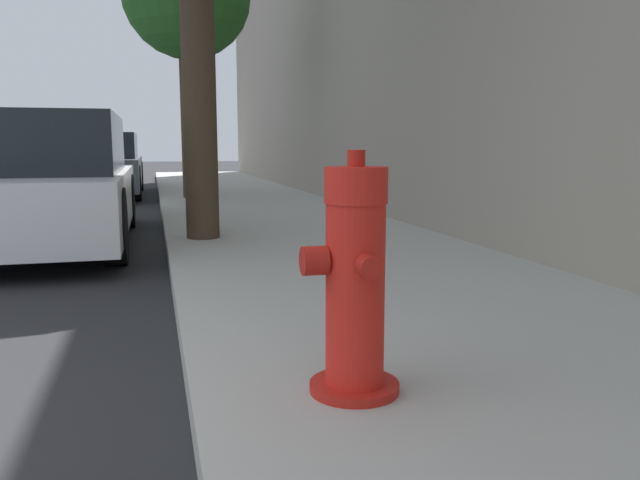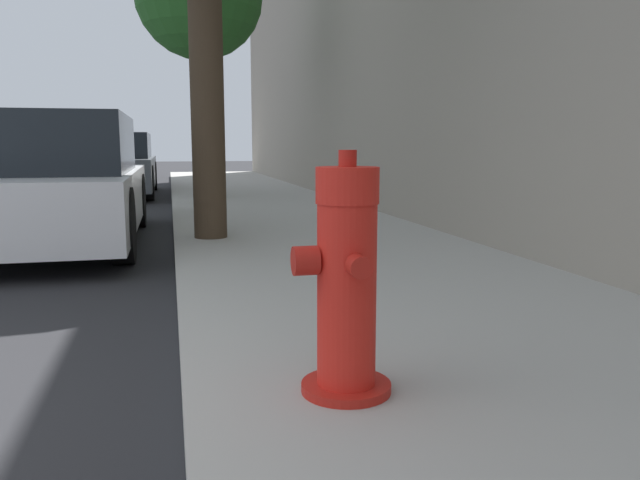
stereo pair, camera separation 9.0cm
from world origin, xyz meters
TOP-DOWN VIEW (x-y plane):
  - sidewalk_slab at (3.56, 0.00)m, footprint 2.82×40.00m
  - fire_hydrant at (2.75, 0.17)m, footprint 0.37×0.37m
  - parked_car_near at (0.92, 5.16)m, footprint 1.75×4.31m
  - parked_car_mid at (0.90, 11.99)m, footprint 1.84×4.58m

SIDE VIEW (x-z plane):
  - sidewalk_slab at x=3.56m, z-range 0.00..0.16m
  - fire_hydrant at x=2.75m, z-range 0.12..1.03m
  - parked_car_mid at x=0.90m, z-range -0.01..1.31m
  - parked_car_near at x=0.92m, z-range -0.02..1.38m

